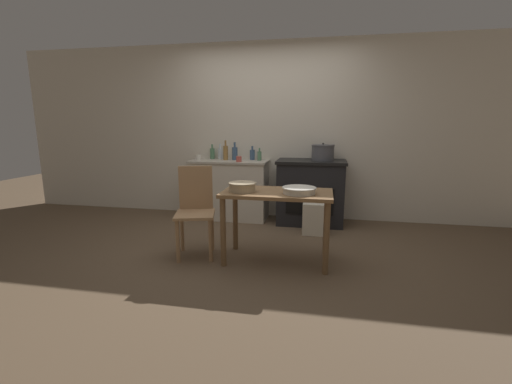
{
  "coord_description": "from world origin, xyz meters",
  "views": [
    {
      "loc": [
        0.8,
        -3.51,
        1.4
      ],
      "look_at": [
        0.0,
        0.56,
        0.56
      ],
      "focal_mm": 24.0,
      "sensor_mm": 36.0,
      "label": 1
    }
  ],
  "objects_px": {
    "bottle_center_left": "(259,156)",
    "flour_sack": "(313,219)",
    "chair": "(195,208)",
    "bottle_center": "(226,152)",
    "cup_mid_right": "(239,159)",
    "bottle_left": "(235,153)",
    "mixing_bowl_small": "(242,187)",
    "mixing_bowl_large": "(299,190)",
    "bottle_far_left": "(220,153)",
    "stock_pot": "(323,152)",
    "bottle_mid_left": "(212,153)",
    "stove": "(311,192)",
    "bottle_center_right": "(252,154)",
    "cup_right": "(198,158)",
    "work_table": "(277,203)"
  },
  "relations": [
    {
      "from": "bottle_center",
      "to": "cup_mid_right",
      "type": "xyz_separation_m",
      "value": [
        0.25,
        -0.21,
        -0.07
      ]
    },
    {
      "from": "cup_mid_right",
      "to": "flour_sack",
      "type": "bearing_deg",
      "value": -20.46
    },
    {
      "from": "mixing_bowl_large",
      "to": "bottle_far_left",
      "type": "bearing_deg",
      "value": 127.31
    },
    {
      "from": "bottle_far_left",
      "to": "bottle_center_right",
      "type": "bearing_deg",
      "value": -3.41
    },
    {
      "from": "bottle_center_right",
      "to": "bottle_far_left",
      "type": "bearing_deg",
      "value": 176.59
    },
    {
      "from": "stove",
      "to": "bottle_center",
      "type": "bearing_deg",
      "value": 175.98
    },
    {
      "from": "work_table",
      "to": "cup_mid_right",
      "type": "xyz_separation_m",
      "value": [
        -0.72,
        1.33,
        0.3
      ]
    },
    {
      "from": "chair",
      "to": "stock_pot",
      "type": "relative_size",
      "value": 2.99
    },
    {
      "from": "stock_pot",
      "to": "bottle_mid_left",
      "type": "relative_size",
      "value": 1.44
    },
    {
      "from": "work_table",
      "to": "bottle_center_left",
      "type": "xyz_separation_m",
      "value": [
        -0.47,
        1.57,
        0.33
      ]
    },
    {
      "from": "mixing_bowl_large",
      "to": "bottle_center_left",
      "type": "distance_m",
      "value": 1.78
    },
    {
      "from": "stock_pot",
      "to": "mixing_bowl_small",
      "type": "bearing_deg",
      "value": -116.34
    },
    {
      "from": "mixing_bowl_small",
      "to": "bottle_center_left",
      "type": "relative_size",
      "value": 1.53
    },
    {
      "from": "bottle_center",
      "to": "bottle_center_right",
      "type": "relative_size",
      "value": 1.41
    },
    {
      "from": "flour_sack",
      "to": "mixing_bowl_small",
      "type": "distance_m",
      "value": 1.35
    },
    {
      "from": "stove",
      "to": "work_table",
      "type": "distance_m",
      "value": 1.48
    },
    {
      "from": "stove",
      "to": "bottle_left",
      "type": "relative_size",
      "value": 3.63
    },
    {
      "from": "bottle_far_left",
      "to": "cup_right",
      "type": "bearing_deg",
      "value": -131.45
    },
    {
      "from": "stove",
      "to": "bottle_center_right",
      "type": "distance_m",
      "value": 1.02
    },
    {
      "from": "bottle_far_left",
      "to": "work_table",
      "type": "bearing_deg",
      "value": -56.69
    },
    {
      "from": "flour_sack",
      "to": "bottle_center_left",
      "type": "bearing_deg",
      "value": 142.23
    },
    {
      "from": "bottle_center",
      "to": "stock_pot",
      "type": "bearing_deg",
      "value": -2.15
    },
    {
      "from": "work_table",
      "to": "stove",
      "type": "bearing_deg",
      "value": 78.95
    },
    {
      "from": "stock_pot",
      "to": "bottle_center_left",
      "type": "relative_size",
      "value": 1.75
    },
    {
      "from": "stove",
      "to": "bottle_center",
      "type": "height_order",
      "value": "bottle_center"
    },
    {
      "from": "bottle_center_left",
      "to": "flour_sack",
      "type": "bearing_deg",
      "value": -37.77
    },
    {
      "from": "bottle_center_right",
      "to": "cup_mid_right",
      "type": "distance_m",
      "value": 0.33
    },
    {
      "from": "stock_pot",
      "to": "bottle_mid_left",
      "type": "height_order",
      "value": "stock_pot"
    },
    {
      "from": "stock_pot",
      "to": "mixing_bowl_small",
      "type": "height_order",
      "value": "stock_pot"
    },
    {
      "from": "bottle_left",
      "to": "bottle_center_left",
      "type": "bearing_deg",
      "value": -0.9
    },
    {
      "from": "bottle_mid_left",
      "to": "flour_sack",
      "type": "bearing_deg",
      "value": -24.92
    },
    {
      "from": "cup_mid_right",
      "to": "stove",
      "type": "bearing_deg",
      "value": 6.63
    },
    {
      "from": "bottle_far_left",
      "to": "bottle_left",
      "type": "height_order",
      "value": "bottle_left"
    },
    {
      "from": "mixing_bowl_large",
      "to": "bottle_left",
      "type": "bearing_deg",
      "value": 123.09
    },
    {
      "from": "chair",
      "to": "bottle_mid_left",
      "type": "xyz_separation_m",
      "value": [
        -0.34,
        1.64,
        0.44
      ]
    },
    {
      "from": "mixing_bowl_small",
      "to": "bottle_center_right",
      "type": "xyz_separation_m",
      "value": [
        -0.25,
        1.71,
        0.16
      ]
    },
    {
      "from": "chair",
      "to": "bottle_center",
      "type": "xyz_separation_m",
      "value": [
        -0.1,
        1.52,
        0.47
      ]
    },
    {
      "from": "flour_sack",
      "to": "chair",
      "type": "bearing_deg",
      "value": -143.23
    },
    {
      "from": "bottle_center",
      "to": "cup_right",
      "type": "height_order",
      "value": "bottle_center"
    },
    {
      "from": "bottle_center",
      "to": "cup_right",
      "type": "relative_size",
      "value": 3.52
    },
    {
      "from": "cup_right",
      "to": "mixing_bowl_large",
      "type": "bearing_deg",
      "value": -42.85
    },
    {
      "from": "stock_pot",
      "to": "cup_mid_right",
      "type": "xyz_separation_m",
      "value": [
        -1.15,
        -0.15,
        -0.1
      ]
    },
    {
      "from": "stove",
      "to": "mixing_bowl_large",
      "type": "distance_m",
      "value": 1.55
    },
    {
      "from": "bottle_center_left",
      "to": "cup_right",
      "type": "distance_m",
      "value": 0.89
    },
    {
      "from": "work_table",
      "to": "bottle_far_left",
      "type": "bearing_deg",
      "value": 123.31
    },
    {
      "from": "chair",
      "to": "mixing_bowl_small",
      "type": "distance_m",
      "value": 0.61
    },
    {
      "from": "bottle_left",
      "to": "cup_right",
      "type": "bearing_deg",
      "value": -159.58
    },
    {
      "from": "mixing_bowl_large",
      "to": "bottle_center_right",
      "type": "distance_m",
      "value": 1.89
    },
    {
      "from": "chair",
      "to": "flour_sack",
      "type": "xyz_separation_m",
      "value": [
        1.22,
        0.91,
        -0.31
      ]
    },
    {
      "from": "stock_pot",
      "to": "bottle_center",
      "type": "xyz_separation_m",
      "value": [
        -1.4,
        0.05,
        -0.03
      ]
    }
  ]
}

